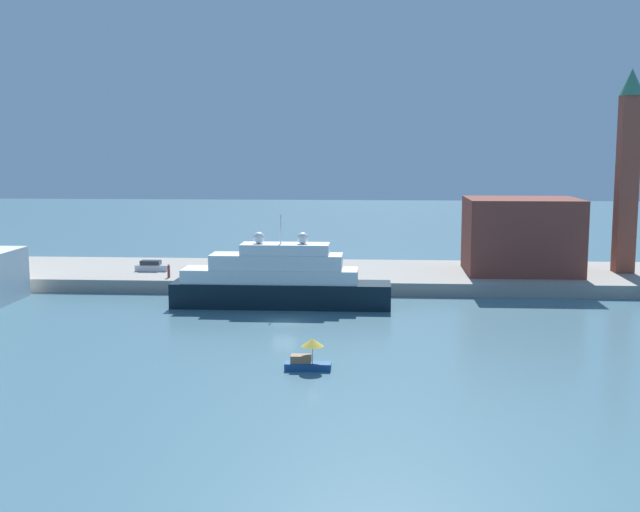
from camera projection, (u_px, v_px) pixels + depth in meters
The scene contains 9 objects.
ground at pixel (284, 322), 86.04m from camera, with size 400.00×400.00×0.00m, color slate.
quay_dock at pixel (305, 275), 112.22m from camera, with size 110.00×21.19×1.68m, color gray.
large_yacht at pixel (278, 281), 94.20m from camera, with size 25.74×4.90×10.93m.
small_motorboat at pixel (308, 357), 67.66m from camera, with size 3.91×1.91×2.70m.
harbor_building at pixel (521, 236), 108.86m from camera, with size 14.94×11.67×10.15m, color brown.
bell_tower at pixel (628, 165), 107.83m from camera, with size 3.31×3.31×27.37m.
parked_car at pixel (152, 266), 111.04m from camera, with size 4.50×1.73×1.42m.
person_figure at pixel (169, 271), 105.20m from camera, with size 0.36×0.36×1.79m.
mooring_bollard at pixel (313, 278), 102.96m from camera, with size 0.41×0.41×0.72m, color black.
Camera 1 is at (9.42, -83.84, 18.73)m, focal length 44.97 mm.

